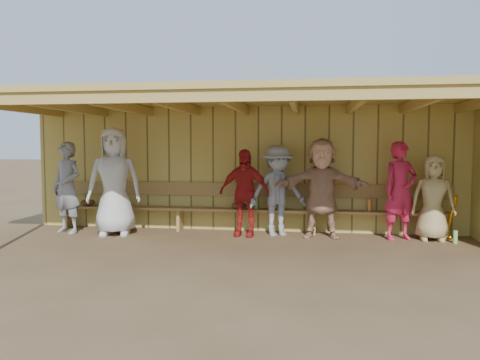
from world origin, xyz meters
name	(u,v)px	position (x,y,z in m)	size (l,w,h in m)	color
ground	(237,243)	(0.00, 0.00, 0.00)	(90.00, 90.00, 0.00)	brown
player_a	(67,187)	(-3.32, 0.50, 0.86)	(0.63, 0.41, 1.73)	gray
player_b	(114,181)	(-2.35, 0.43, 0.99)	(0.97, 0.63, 1.98)	silver
player_d	(244,193)	(0.02, 0.71, 0.79)	(0.93, 0.39, 1.59)	red
player_e	(278,191)	(0.62, 0.81, 0.83)	(1.07, 0.62, 1.66)	gray
player_f	(322,188)	(1.42, 0.73, 0.90)	(1.66, 0.53, 1.79)	tan
player_g	(400,191)	(2.77, 0.75, 0.86)	(0.63, 0.41, 1.72)	#BF1E41
player_h	(433,198)	(3.32, 0.75, 0.74)	(0.73, 0.47, 1.49)	tan
dugout_structure	(264,143)	(0.39, 0.69, 1.69)	(8.80, 3.20, 2.50)	tan
bench	(246,204)	(0.00, 1.12, 0.53)	(7.60, 0.34, 0.93)	#A38246
dugout_equipment	(196,206)	(-0.95, 0.99, 0.49)	(7.04, 0.62, 0.80)	orange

